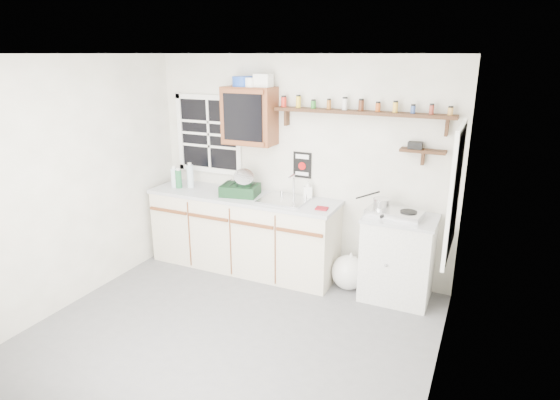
{
  "coord_description": "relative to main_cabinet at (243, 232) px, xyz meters",
  "views": [
    {
      "loc": [
        2.01,
        -3.27,
        2.5
      ],
      "look_at": [
        0.25,
        0.55,
        1.18
      ],
      "focal_mm": 30.0,
      "sensor_mm": 36.0,
      "label": 1
    }
  ],
  "objects": [
    {
      "name": "room",
      "position": [
        0.58,
        -1.3,
        0.79
      ],
      "size": [
        3.64,
        3.24,
        2.54
      ],
      "color": "#58585B",
      "rests_on": "ground"
    },
    {
      "name": "main_cabinet",
      "position": [
        0.0,
        0.0,
        0.0
      ],
      "size": [
        2.31,
        0.63,
        0.92
      ],
      "color": "beige",
      "rests_on": "floor"
    },
    {
      "name": "right_cabinet",
      "position": [
        1.83,
        0.03,
        -0.01
      ],
      "size": [
        0.73,
        0.57,
        0.91
      ],
      "color": "beige",
      "rests_on": "floor"
    },
    {
      "name": "sink",
      "position": [
        0.54,
        0.01,
        0.47
      ],
      "size": [
        0.52,
        0.44,
        0.29
      ],
      "color": "silver",
      "rests_on": "main_cabinet"
    },
    {
      "name": "upper_cabinet",
      "position": [
        0.03,
        0.14,
        1.36
      ],
      "size": [
        0.6,
        0.32,
        0.65
      ],
      "color": "brown",
      "rests_on": "wall_back"
    },
    {
      "name": "upper_cabinet_clutter",
      "position": [
        0.06,
        0.14,
        1.75
      ],
      "size": [
        0.47,
        0.24,
        0.14
      ],
      "color": "#193FA6",
      "rests_on": "upper_cabinet"
    },
    {
      "name": "spice_shelf",
      "position": [
        1.29,
        0.21,
        1.47
      ],
      "size": [
        1.91,
        0.18,
        0.34
      ],
      "color": "black",
      "rests_on": "wall_back"
    },
    {
      "name": "secondary_shelf",
      "position": [
        1.94,
        0.22,
        1.12
      ],
      "size": [
        0.45,
        0.16,
        0.24
      ],
      "color": "black",
      "rests_on": "wall_back"
    },
    {
      "name": "warning_sign",
      "position": [
        0.63,
        0.29,
        0.82
      ],
      "size": [
        0.22,
        0.02,
        0.3
      ],
      "color": "black",
      "rests_on": "wall_back"
    },
    {
      "name": "window_back",
      "position": [
        -0.62,
        0.29,
        1.09
      ],
      "size": [
        0.93,
        0.03,
        0.98
      ],
      "color": "black",
      "rests_on": "wall_back"
    },
    {
      "name": "window_right",
      "position": [
        2.37,
        -0.75,
        0.99
      ],
      "size": [
        0.03,
        0.78,
        1.08
      ],
      "color": "black",
      "rests_on": "wall_back"
    },
    {
      "name": "water_bottles",
      "position": [
        -0.84,
        -0.02,
        0.59
      ],
      "size": [
        0.26,
        0.17,
        0.31
      ],
      "color": "silver",
      "rests_on": "main_cabinet"
    },
    {
      "name": "dish_rack",
      "position": [
        -0.0,
        -0.01,
        0.56
      ],
      "size": [
        0.47,
        0.39,
        0.32
      ],
      "rotation": [
        0.0,
        0.0,
        0.19
      ],
      "color": "black",
      "rests_on": "main_cabinet"
    },
    {
      "name": "soap_bottle",
      "position": [
        0.74,
        0.2,
        0.57
      ],
      "size": [
        0.13,
        0.13,
        0.21
      ],
      "primitive_type": "imported",
      "rotation": [
        0.0,
        0.0,
        0.42
      ],
      "color": "white",
      "rests_on": "main_cabinet"
    },
    {
      "name": "rag",
      "position": [
        1.02,
        -0.11,
        0.47
      ],
      "size": [
        0.13,
        0.12,
        0.02
      ],
      "primitive_type": "cube",
      "rotation": [
        0.0,
        0.0,
        0.08
      ],
      "color": "maroon",
      "rests_on": "main_cabinet"
    },
    {
      "name": "hotplate",
      "position": [
        1.77,
        0.01,
        0.49
      ],
      "size": [
        0.58,
        0.36,
        0.08
      ],
      "rotation": [
        0.0,
        0.0,
        -0.11
      ],
      "color": "silver",
      "rests_on": "right_cabinet"
    },
    {
      "name": "saucepan",
      "position": [
        1.63,
        0.01,
        0.57
      ],
      "size": [
        0.41,
        0.27,
        0.18
      ],
      "rotation": [
        0.0,
        0.0,
        -0.57
      ],
      "color": "silver",
      "rests_on": "hotplate"
    },
    {
      "name": "trash_bag",
      "position": [
        1.32,
        0.0,
        -0.27
      ],
      "size": [
        0.4,
        0.36,
        0.46
      ],
      "color": "silver",
      "rests_on": "floor"
    }
  ]
}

